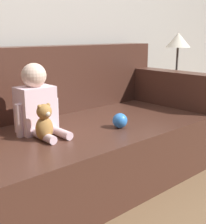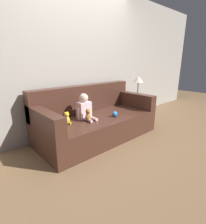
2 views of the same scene
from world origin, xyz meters
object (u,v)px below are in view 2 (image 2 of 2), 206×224
(toy_ball, at_px, (115,114))
(side_table, at_px, (138,88))
(person_baby, at_px, (84,108))
(couch, at_px, (96,120))
(plush_toy_side, at_px, (67,118))
(teddy_bear_brown, at_px, (88,115))

(toy_ball, bearing_deg, side_table, 18.77)
(person_baby, distance_m, side_table, 1.53)
(couch, xyz_separation_m, side_table, (1.27, 0.09, 0.42))
(person_baby, xyz_separation_m, side_table, (1.52, 0.11, 0.16))
(person_baby, height_order, toy_ball, person_baby)
(toy_ball, relative_size, side_table, 0.10)
(couch, height_order, side_table, side_table)
(side_table, bearing_deg, toy_ball, -161.23)
(couch, relative_size, plush_toy_side, 10.79)
(person_baby, height_order, teddy_bear_brown, person_baby)
(couch, distance_m, person_baby, 0.36)
(person_baby, bearing_deg, plush_toy_side, -172.13)
(teddy_bear_brown, xyz_separation_m, plush_toy_side, (-0.31, 0.11, -0.01))
(toy_ball, xyz_separation_m, side_table, (1.10, 0.37, 0.29))
(couch, bearing_deg, teddy_bear_brown, -148.32)
(couch, height_order, person_baby, couch)
(teddy_bear_brown, bearing_deg, side_table, 9.78)
(person_baby, bearing_deg, teddy_bear_brown, -107.14)
(teddy_bear_brown, bearing_deg, toy_ball, -12.27)
(teddy_bear_brown, distance_m, plush_toy_side, 0.33)
(plush_toy_side, relative_size, toy_ball, 2.05)
(plush_toy_side, bearing_deg, teddy_bear_brown, -20.03)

